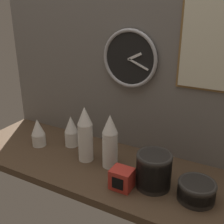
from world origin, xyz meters
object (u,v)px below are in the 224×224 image
(cup_stack_left, at_px, (38,132))
(bowl_stack_far_right, at_px, (197,190))
(bowl_stack_right, at_px, (154,170))
(wall_clock, at_px, (130,59))
(napkin_dispenser, at_px, (122,179))
(cup_stack_center_right, at_px, (110,141))
(cup_stack_center_left, at_px, (71,131))
(cup_stack_center, at_px, (85,134))

(cup_stack_left, bearing_deg, bowl_stack_far_right, -3.00)
(bowl_stack_right, distance_m, bowl_stack_far_right, 0.21)
(bowl_stack_right, relative_size, bowl_stack_far_right, 1.02)
(wall_clock, bearing_deg, napkin_dispenser, -68.39)
(cup_stack_left, height_order, cup_stack_center_right, cup_stack_center_right)
(cup_stack_center_left, relative_size, bowl_stack_right, 1.10)
(bowl_stack_far_right, height_order, wall_clock, wall_clock)
(cup_stack_left, height_order, cup_stack_center, cup_stack_center)
(cup_stack_left, distance_m, cup_stack_center, 0.35)
(cup_stack_center_right, bearing_deg, cup_stack_center_left, 164.24)
(cup_stack_center_right, height_order, wall_clock, wall_clock)
(cup_stack_left, bearing_deg, wall_clock, 26.59)
(cup_stack_center, relative_size, cup_stack_center_right, 1.06)
(cup_stack_center_right, height_order, bowl_stack_far_right, cup_stack_center_right)
(cup_stack_center_right, distance_m, bowl_stack_far_right, 0.48)
(cup_stack_left, relative_size, bowl_stack_right, 1.00)
(napkin_dispenser, bearing_deg, cup_stack_left, 168.05)
(cup_stack_left, relative_size, wall_clock, 0.54)
(wall_clock, distance_m, napkin_dispenser, 0.63)
(bowl_stack_right, distance_m, napkin_dispenser, 0.15)
(cup_stack_center_right, xyz_separation_m, wall_clock, (-0.01, 0.23, 0.38))
(napkin_dispenser, bearing_deg, cup_stack_center, 155.27)
(napkin_dispenser, bearing_deg, bowl_stack_right, 33.89)
(cup_stack_center_left, xyz_separation_m, napkin_dispenser, (0.46, -0.23, -0.04))
(bowl_stack_far_right, relative_size, wall_clock, 0.53)
(cup_stack_center_right, relative_size, bowl_stack_right, 1.72)
(cup_stack_center, distance_m, wall_clock, 0.47)
(bowl_stack_right, xyz_separation_m, wall_clock, (-0.27, 0.29, 0.44))
(bowl_stack_far_right, bearing_deg, cup_stack_center_left, 169.41)
(bowl_stack_right, bearing_deg, cup_stack_center, 173.09)
(bowl_stack_far_right, distance_m, wall_clock, 0.74)
(cup_stack_center_left, xyz_separation_m, wall_clock, (0.31, 0.15, 0.44))
(cup_stack_left, distance_m, cup_stack_center_right, 0.49)
(wall_clock, bearing_deg, cup_stack_left, -153.41)
(cup_stack_left, xyz_separation_m, cup_stack_center_right, (0.49, 0.01, 0.06))
(cup_stack_center_left, distance_m, napkin_dispenser, 0.51)
(cup_stack_center, height_order, wall_clock, wall_clock)
(cup_stack_center, xyz_separation_m, bowl_stack_far_right, (0.61, -0.05, -0.11))
(bowl_stack_far_right, xyz_separation_m, napkin_dispenser, (-0.32, -0.08, 0.00))
(wall_clock, bearing_deg, cup_stack_center_left, -154.66)
(bowl_stack_far_right, distance_m, napkin_dispenser, 0.34)
(cup_stack_center_left, height_order, bowl_stack_right, cup_stack_center_left)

